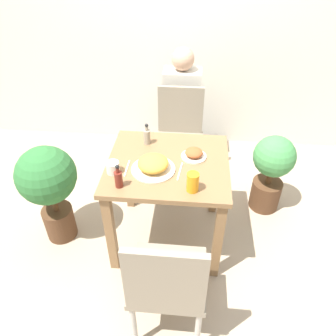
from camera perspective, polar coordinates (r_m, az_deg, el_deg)
The scene contains 16 objects.
ground_plane at distance 2.71m, azimuth 0.00°, elevation -11.56°, with size 16.00×16.00×0.00m, color tan.
wall_back at distance 3.32m, azimuth 2.58°, elevation 24.64°, with size 8.00×0.05×2.60m.
dining_table at distance 2.29m, azimuth 0.00°, elevation -1.67°, with size 0.82×0.74×0.74m.
chair_near at distance 1.84m, azimuth -0.16°, elevation -19.25°, with size 0.42×0.42×0.91m.
chair_far at distance 2.92m, azimuth 1.99°, elevation 6.05°, with size 0.42×0.42×0.91m.
food_plate at distance 2.11m, azimuth -2.61°, elevation 0.60°, with size 0.29×0.29×0.10m.
side_plate at distance 2.24m, azimuth 4.53°, elevation 2.48°, with size 0.17×0.17×0.06m.
drink_cup at distance 2.12m, azimuth -9.60°, elevation 0.09°, with size 0.09×0.09×0.08m.
juice_glass at distance 1.95m, azimuth 4.33°, elevation -2.47°, with size 0.07×0.07×0.12m.
sauce_bottle at distance 2.36m, azimuth -3.69°, elevation 5.58°, with size 0.05×0.05×0.16m.
condiment_bottle at distance 1.99m, azimuth -8.62°, elevation -1.78°, with size 0.05×0.05×0.16m.
fork_utensil at distance 2.16m, azimuth -7.15°, elevation -0.03°, with size 0.01×0.17×0.00m.
spoon_utensil at distance 2.12m, azimuth 2.08°, elevation -0.56°, with size 0.03×0.18×0.00m.
potted_plant_left at distance 2.49m, azimuth -20.06°, elevation -2.61°, with size 0.42×0.42×0.82m.
potted_plant_right at distance 2.80m, azimuth 17.57°, elevation -0.13°, with size 0.34×0.34×0.70m.
person_figure at distance 3.17m, azimuth 2.37°, elevation 10.07°, with size 0.34×0.22×1.17m.
Camera 1 is at (0.16, -1.75, 2.06)m, focal length 35.00 mm.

